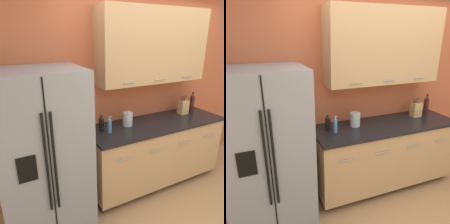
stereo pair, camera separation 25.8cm
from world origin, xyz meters
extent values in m
cube|color=#BC5B38|center=(0.00, 1.39, 1.30)|extent=(10.00, 0.05, 2.60)
cube|color=tan|center=(0.01, 1.20, 1.91)|extent=(1.53, 0.32, 0.91)
cylinder|color=#99999E|center=(-0.44, 1.03, 1.52)|extent=(0.16, 0.01, 0.01)
cylinder|color=#99999E|center=(0.01, 1.03, 1.52)|extent=(0.16, 0.01, 0.01)
cylinder|color=#99999E|center=(0.47, 1.03, 1.52)|extent=(0.16, 0.01, 0.01)
cube|color=black|center=(0.01, 1.08, 0.04)|extent=(1.89, 0.54, 0.09)
cube|color=tan|center=(0.01, 1.04, 0.49)|extent=(1.93, 0.62, 0.81)
cube|color=black|center=(0.01, 1.03, 0.92)|extent=(1.95, 0.64, 0.03)
cylinder|color=#99999E|center=(-0.68, 0.72, 0.72)|extent=(0.20, 0.01, 0.01)
cylinder|color=#99999E|center=(-0.22, 0.72, 0.72)|extent=(0.20, 0.01, 0.01)
cylinder|color=#99999E|center=(0.24, 0.72, 0.72)|extent=(0.20, 0.01, 0.01)
cylinder|color=#99999E|center=(0.71, 0.72, 0.72)|extent=(0.20, 0.01, 0.01)
cube|color=gray|center=(-1.50, 0.98, 0.88)|extent=(0.88, 0.73, 1.76)
cube|color=black|center=(-1.50, 0.61, 0.88)|extent=(0.01, 0.01, 1.72)
cylinder|color=black|center=(-1.54, 0.60, 0.97)|extent=(0.02, 0.02, 0.97)
cylinder|color=black|center=(-1.47, 0.60, 0.97)|extent=(0.02, 0.02, 0.97)
cube|color=black|center=(-1.70, 0.61, 0.97)|extent=(0.16, 0.01, 0.24)
cube|color=tan|center=(0.57, 1.13, 1.04)|extent=(0.13, 0.11, 0.20)
cylinder|color=brown|center=(0.53, 1.15, 1.17)|extent=(0.02, 0.03, 0.06)
cylinder|color=brown|center=(0.53, 1.11, 1.17)|extent=(0.01, 0.03, 0.07)
cylinder|color=brown|center=(0.57, 1.15, 1.17)|extent=(0.02, 0.03, 0.07)
cylinder|color=brown|center=(0.57, 1.11, 1.18)|extent=(0.02, 0.03, 0.08)
cylinder|color=brown|center=(0.61, 1.15, 1.17)|extent=(0.02, 0.03, 0.07)
cylinder|color=#3D1914|center=(0.77, 1.16, 1.04)|extent=(0.07, 0.07, 0.21)
sphere|color=#3D1914|center=(0.77, 1.16, 1.16)|extent=(0.07, 0.07, 0.07)
cylinder|color=#3D1914|center=(0.77, 1.16, 1.18)|extent=(0.02, 0.02, 0.07)
cylinder|color=black|center=(0.77, 1.16, 1.23)|extent=(0.03, 0.03, 0.02)
cylinder|color=#4C7FB2|center=(-0.71, 1.02, 1.02)|extent=(0.05, 0.05, 0.17)
cylinder|color=#B2B2B5|center=(-0.71, 1.02, 1.12)|extent=(0.02, 0.02, 0.04)
cylinder|color=#B2B2B5|center=(-0.70, 1.02, 1.14)|extent=(0.03, 0.01, 0.01)
cylinder|color=black|center=(-0.77, 1.13, 1.00)|extent=(0.06, 0.06, 0.14)
sphere|color=black|center=(-0.77, 1.13, 1.08)|extent=(0.06, 0.06, 0.06)
cylinder|color=black|center=(-0.77, 1.13, 1.10)|extent=(0.02, 0.02, 0.05)
cylinder|color=black|center=(-0.77, 1.13, 1.12)|extent=(0.02, 0.02, 0.01)
cylinder|color=#B7B7BA|center=(-0.40, 1.12, 1.02)|extent=(0.13, 0.13, 0.17)
cylinder|color=#B7B7BA|center=(-0.40, 1.12, 1.11)|extent=(0.13, 0.13, 0.01)
sphere|color=#B7B7BA|center=(-0.40, 1.12, 1.12)|extent=(0.02, 0.02, 0.02)
camera|label=1|loc=(-1.79, -1.13, 2.03)|focal=35.00mm
camera|label=2|loc=(-1.55, -1.23, 2.03)|focal=35.00mm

